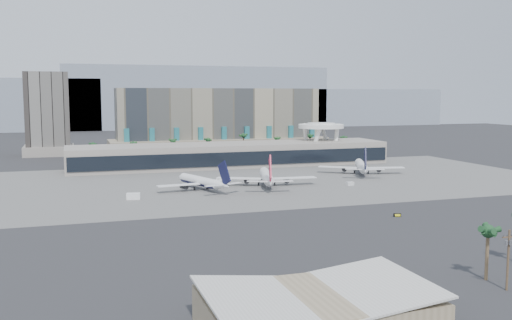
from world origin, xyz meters
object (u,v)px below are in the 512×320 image
object	(u,v)px
airliner_right	(362,166)
service_vehicle_b	(350,184)
airliner_centre	(267,177)
utility_pole	(509,255)
taxiway_sign	(397,215)
airliner_left	(202,181)
service_vehicle_a	(133,196)

from	to	relation	value
airliner_right	service_vehicle_b	bearing A→B (deg)	-102.14
airliner_centre	service_vehicle_b	size ratio (longest dim) A/B	13.77
utility_pole	taxiway_sign	bearing A→B (deg)	75.96
airliner_centre	airliner_right	size ratio (longest dim) A/B	1.07
airliner_left	taxiway_sign	bearing A→B (deg)	-74.94
service_vehicle_a	service_vehicle_b	distance (m)	89.81
utility_pole	airliner_centre	distance (m)	135.79
utility_pole	service_vehicle_b	world-z (taller)	utility_pole
airliner_right	airliner_centre	bearing A→B (deg)	-136.46
airliner_left	taxiway_sign	size ratio (longest dim) A/B	15.76
service_vehicle_a	taxiway_sign	world-z (taller)	service_vehicle_a
service_vehicle_b	taxiway_sign	distance (m)	61.65
airliner_centre	taxiway_sign	distance (m)	72.77
airliner_right	service_vehicle_b	size ratio (longest dim) A/B	12.85
airliner_centre	service_vehicle_a	xyz separation A→B (m)	(-56.36, -14.71, -2.61)
airliner_centre	airliner_right	bearing A→B (deg)	34.89
airliner_left	service_vehicle_b	bearing A→B (deg)	-27.47
utility_pole	service_vehicle_a	size ratio (longest dim) A/B	2.47
airliner_left	service_vehicle_a	bearing A→B (deg)	-173.76
utility_pole	airliner_centre	world-z (taller)	airliner_centre
service_vehicle_a	taxiway_sign	bearing A→B (deg)	-25.35
airliner_left	service_vehicle_b	distance (m)	62.06
service_vehicle_b	taxiway_sign	world-z (taller)	service_vehicle_b
utility_pole	service_vehicle_b	size ratio (longest dim) A/B	3.87
airliner_left	service_vehicle_b	size ratio (longest dim) A/B	12.04
service_vehicle_a	service_vehicle_b	world-z (taller)	service_vehicle_a
airliner_right	service_vehicle_a	bearing A→B (deg)	-139.10
airliner_left	airliner_right	xyz separation A→B (m)	(83.21, 21.32, 0.32)
taxiway_sign	service_vehicle_a	bearing A→B (deg)	162.90
airliner_right	taxiway_sign	size ratio (longest dim) A/B	16.82
airliner_left	taxiway_sign	xyz separation A→B (m)	(46.73, -68.95, -2.84)
airliner_centre	service_vehicle_a	bearing A→B (deg)	-150.41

